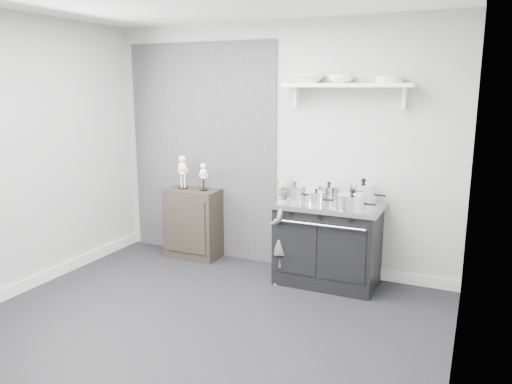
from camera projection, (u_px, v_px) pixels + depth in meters
The scene contains 16 objects.
ground at pixel (195, 330), 4.19m from camera, with size 4.00×4.00×0.00m, color black.
room_shell at pixel (190, 133), 4.02m from camera, with size 4.02×3.62×2.71m.
wall_shelf at pixel (347, 86), 4.95m from camera, with size 1.30×0.26×0.24m.
stove at pixel (328, 243), 5.13m from camera, with size 1.07×0.67×0.86m.
side_cabinet at pixel (194, 223), 5.94m from camera, with size 0.63×0.37×0.82m, color black.
child at pixel (282, 231), 5.13m from camera, with size 0.40×0.26×1.10m, color slate.
pot_front_left at pixel (295, 193), 5.10m from camera, with size 0.32×0.24×0.21m.
pot_back_left at pixel (329, 192), 5.17m from camera, with size 0.32×0.23×0.19m.
pot_back_right at pixel (363, 193), 4.99m from camera, with size 0.36×0.28×0.26m.
pot_front_right at pixel (352, 202), 4.75m from camera, with size 0.37×0.28×0.20m.
pot_front_center at pixel (316, 198), 4.94m from camera, with size 0.26×0.17×0.16m.
skeleton_full at pixel (183, 170), 5.86m from camera, with size 0.13×0.08×0.45m, color white, non-canonical shape.
skeleton_torso at pixel (203, 175), 5.75m from camera, with size 0.10×0.07×0.37m, color white, non-canonical shape.
bowl_large at pixel (309, 79), 5.09m from camera, with size 0.32×0.32×0.08m, color white.
bowl_small at pixel (341, 79), 4.95m from camera, with size 0.26×0.26×0.08m, color white.
plate_stack at pixel (389, 80), 4.76m from camera, with size 0.26×0.26×0.06m, color silver.
Camera 1 is at (2.06, -3.30, 2.01)m, focal length 35.00 mm.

